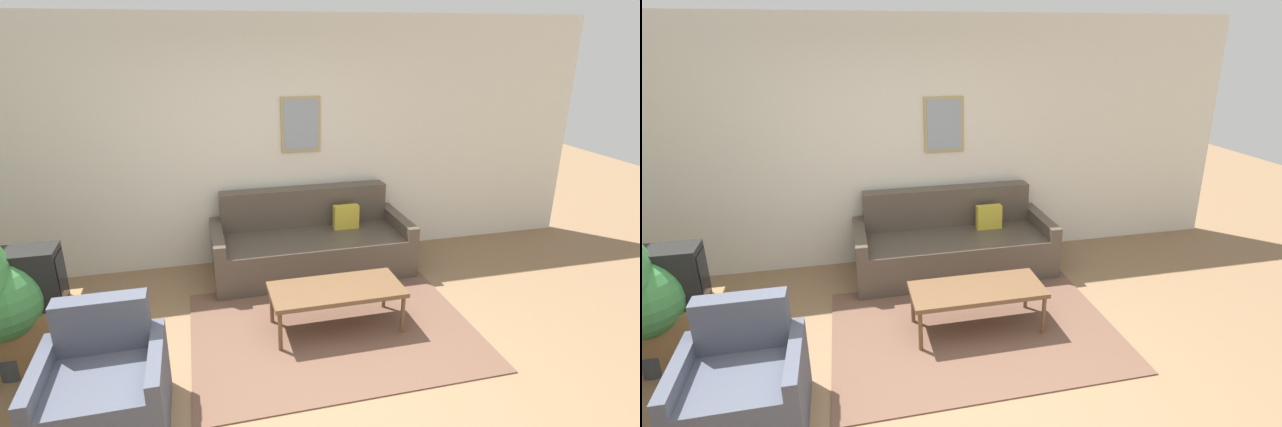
# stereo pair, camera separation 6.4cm
# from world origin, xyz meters

# --- Properties ---
(ground_plane) EXTENTS (16.00, 16.00, 0.00)m
(ground_plane) POSITION_xyz_m (0.00, 0.00, 0.00)
(ground_plane) COLOR #846647
(area_rug) EXTENTS (2.46, 1.86, 0.01)m
(area_rug) POSITION_xyz_m (0.47, 0.88, 0.01)
(area_rug) COLOR brown
(area_rug) RESTS_ON ground_plane
(wall_back) EXTENTS (8.00, 0.09, 2.70)m
(wall_back) POSITION_xyz_m (0.00, 2.59, 1.35)
(wall_back) COLOR silver
(wall_back) RESTS_ON ground_plane
(couch) EXTENTS (2.12, 0.90, 0.86)m
(couch) POSITION_xyz_m (0.56, 2.13, 0.30)
(couch) COLOR #4C4238
(couch) RESTS_ON ground_plane
(coffee_table) EXTENTS (1.16, 0.52, 0.41)m
(coffee_table) POSITION_xyz_m (0.50, 0.91, 0.37)
(coffee_table) COLOR brown
(coffee_table) RESTS_ON ground_plane
(tv_stand) EXTENTS (0.69, 0.44, 0.50)m
(tv_stand) POSITION_xyz_m (-1.93, 1.03, 0.25)
(tv_stand) COLOR olive
(tv_stand) RESTS_ON ground_plane
(tv) EXTENTS (0.54, 0.28, 0.47)m
(tv) POSITION_xyz_m (-1.93, 1.03, 0.74)
(tv) COLOR black
(tv) RESTS_ON tv_stand
(armchair) EXTENTS (0.79, 0.76, 0.82)m
(armchair) POSITION_xyz_m (-1.30, 0.16, 0.28)
(armchair) COLOR #474C5B
(armchair) RESTS_ON ground_plane
(potted_plant_by_window) EXTENTS (0.51, 0.51, 0.81)m
(potted_plant_by_window) POSITION_xyz_m (-2.22, 1.50, 0.52)
(potted_plant_by_window) COLOR slate
(potted_plant_by_window) RESTS_ON ground_plane
(potted_plant_small) EXTENTS (0.63, 0.63, 0.95)m
(potted_plant_small) POSITION_xyz_m (-2.08, 0.93, 0.61)
(potted_plant_small) COLOR #383D42
(potted_plant_small) RESTS_ON ground_plane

